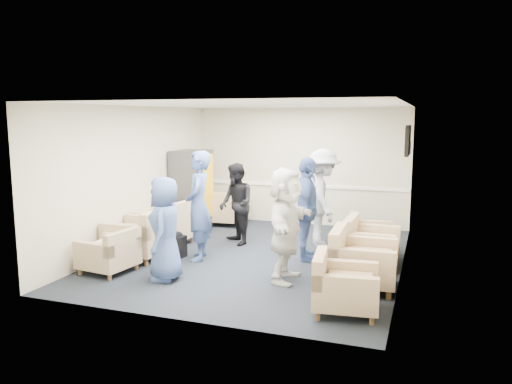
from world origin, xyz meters
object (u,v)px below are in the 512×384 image
(vending_machine, at_px, (192,190))
(person_mid_left, at_px, (199,206))
(person_front_left, at_px, (165,229))
(armchair_right_midfar, at_px, (368,245))
(armchair_right_midnear, at_px, (359,263))
(armchair_left_mid, at_px, (141,237))
(person_back_left, at_px, (236,204))
(armchair_right_near, at_px, (341,288))
(armchair_left_far, at_px, (168,226))
(person_front_right, at_px, (286,225))
(person_back_right, at_px, (322,198))
(person_mid_right, at_px, (307,209))
(armchair_corner, at_px, (228,211))
(armchair_left_near, at_px, (111,254))
(armchair_right_far, at_px, (368,238))

(vending_machine, bearing_deg, person_mid_left, -60.83)
(person_front_left, bearing_deg, armchair_right_midfar, 105.44)
(armchair_right_midnear, height_order, person_front_left, person_front_left)
(armchair_left_mid, xyz_separation_m, person_back_left, (1.23, 1.49, 0.43))
(armchair_right_near, relative_size, person_mid_left, 0.47)
(armchair_left_far, height_order, person_front_right, person_front_right)
(armchair_left_far, height_order, vending_machine, vending_machine)
(armchair_right_near, bearing_deg, person_front_right, 39.88)
(armchair_right_midnear, xyz_separation_m, armchair_right_midfar, (-0.01, 1.19, -0.03))
(person_back_left, distance_m, person_back_right, 1.68)
(person_mid_right, bearing_deg, person_mid_left, 94.84)
(armchair_left_far, height_order, armchair_corner, armchair_left_far)
(armchair_right_midnear, bearing_deg, person_mid_left, 77.11)
(armchair_corner, bearing_deg, armchair_left_near, 79.60)
(person_front_left, relative_size, person_mid_right, 0.88)
(vending_machine, relative_size, person_mid_right, 0.97)
(person_mid_right, bearing_deg, armchair_left_mid, 94.00)
(armchair_right_near, bearing_deg, person_back_right, 9.20)
(armchair_left_mid, bearing_deg, person_back_right, 122.30)
(armchair_right_midfar, xyz_separation_m, person_mid_right, (-1.06, -0.06, 0.57))
(person_front_left, xyz_separation_m, person_mid_right, (1.79, 1.75, 0.11))
(armchair_right_midfar, relative_size, armchair_corner, 0.97)
(armchair_left_far, bearing_deg, person_mid_left, 62.51)
(armchair_left_far, relative_size, armchair_right_far, 1.18)
(person_mid_left, bearing_deg, armchair_corner, 173.65)
(armchair_right_midnear, xyz_separation_m, armchair_corner, (-3.47, 3.31, -0.03))
(person_front_left, xyz_separation_m, person_mid_left, (0.00, 1.17, 0.16))
(armchair_left_mid, height_order, armchair_left_far, armchair_left_mid)
(armchair_corner, height_order, vending_machine, vending_machine)
(armchair_right_midfar, height_order, person_mid_right, person_mid_right)
(armchair_left_near, height_order, armchair_corner, armchair_corner)
(armchair_right_midfar, height_order, person_mid_left, person_mid_left)
(person_back_left, relative_size, person_front_right, 0.92)
(armchair_right_midnear, distance_m, vending_machine, 4.87)
(vending_machine, relative_size, person_back_right, 0.93)
(person_mid_left, bearing_deg, armchair_right_midnear, 60.57)
(armchair_right_midnear, distance_m, person_mid_right, 1.65)
(armchair_left_near, bearing_deg, person_mid_right, 129.52)
(vending_machine, bearing_deg, person_mid_right, -27.28)
(armchair_right_midfar, bearing_deg, armchair_left_far, 90.38)
(person_front_left, bearing_deg, person_mid_right, 117.34)
(armchair_right_near, xyz_separation_m, person_mid_right, (-0.99, 2.15, 0.59))
(armchair_corner, xyz_separation_m, person_back_left, (0.83, -1.55, 0.47))
(person_front_left, distance_m, person_mid_left, 1.18)
(armchair_right_far, height_order, person_front_left, person_front_left)
(armchair_corner, distance_m, vending_machine, 1.03)
(armchair_corner, relative_size, person_mid_right, 0.50)
(armchair_left_mid, relative_size, person_front_left, 0.60)
(armchair_left_far, relative_size, person_front_right, 0.59)
(person_back_left, height_order, person_back_right, person_back_right)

